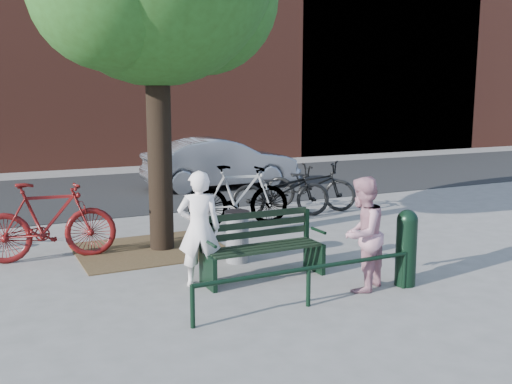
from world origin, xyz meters
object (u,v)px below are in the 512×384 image
park_bench (261,245)px  person_left (199,229)px  bicycle_c (281,191)px  parked_car (221,163)px  person_right (362,234)px  litter_bin (237,236)px  bollard (406,245)px

park_bench → person_left: 0.95m
bicycle_c → parked_car: parked_car is taller
park_bench → bicycle_c: bearing=57.3°
person_right → person_left: bearing=-61.6°
person_left → litter_bin: person_left is taller
park_bench → person_right: (0.95, -1.06, 0.28)m
person_right → bicycle_c: 4.77m
person_right → litter_bin: person_right is taller
bollard → litter_bin: bollard is taller
bicycle_c → parked_car: 4.21m
bollard → parked_car: parked_car is taller
person_left → bollard: (2.50, -1.26, -0.23)m
park_bench → parked_car: bearing=71.1°
bollard → bicycle_c: 4.75m
bicycle_c → parked_car: (0.38, 4.19, 0.15)m
person_left → parked_car: (3.55, 7.64, -0.08)m
bollard → parked_car: bearing=83.3°
park_bench → bollard: bollard is taller
park_bench → parked_car: size_ratio=0.40×
park_bench → litter_bin: bearing=88.5°
park_bench → bicycle_c: (2.26, 3.52, 0.08)m
person_left → parked_car: size_ratio=0.37×
person_right → litter_bin: (-0.93, 1.92, -0.35)m
person_left → person_right: (1.85, -1.13, -0.03)m
park_bench → bollard: (1.60, -1.19, 0.08)m
person_right → litter_bin: bearing=-94.3°
person_left → bollard: size_ratio=1.50×
bicycle_c → bollard: bearing=-172.5°
person_left → person_right: 2.17m
person_right → park_bench: bearing=-78.3°
person_left → litter_bin: size_ratio=1.96×
park_bench → litter_bin: park_bench is taller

